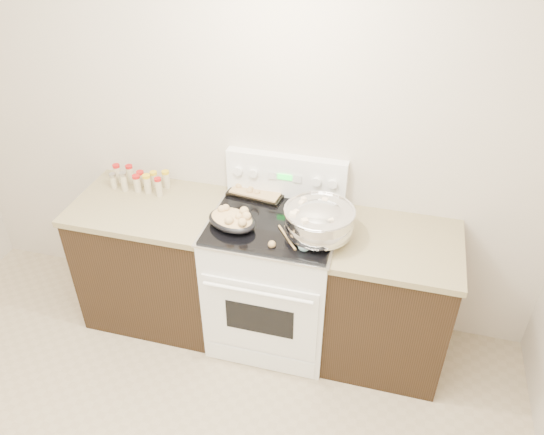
% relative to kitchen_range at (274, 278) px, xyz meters
% --- Properties ---
extents(room_shell, '(4.10, 3.60, 2.75)m').
position_rel_kitchen_range_xyz_m(room_shell, '(-0.35, -1.42, 1.21)').
color(room_shell, beige).
rests_on(room_shell, ground).
extents(counter_left, '(0.93, 0.67, 0.92)m').
position_rel_kitchen_range_xyz_m(counter_left, '(-0.83, 0.01, -0.03)').
color(counter_left, black).
rests_on(counter_left, ground).
extents(counter_right, '(0.73, 0.67, 0.92)m').
position_rel_kitchen_range_xyz_m(counter_right, '(0.73, 0.01, -0.03)').
color(counter_right, black).
rests_on(counter_right, ground).
extents(kitchen_range, '(0.78, 0.73, 1.22)m').
position_rel_kitchen_range_xyz_m(kitchen_range, '(0.00, 0.00, 0.00)').
color(kitchen_range, white).
rests_on(kitchen_range, ground).
extents(mixing_bowl, '(0.49, 0.49, 0.24)m').
position_rel_kitchen_range_xyz_m(mixing_bowl, '(0.28, -0.08, 0.55)').
color(mixing_bowl, silver).
rests_on(mixing_bowl, kitchen_range).
extents(roasting_pan, '(0.36, 0.31, 0.11)m').
position_rel_kitchen_range_xyz_m(roasting_pan, '(-0.22, -0.12, 0.50)').
color(roasting_pan, black).
rests_on(roasting_pan, kitchen_range).
extents(baking_sheet, '(0.38, 0.29, 0.06)m').
position_rel_kitchen_range_xyz_m(baking_sheet, '(-0.18, 0.28, 0.47)').
color(baking_sheet, black).
rests_on(baking_sheet, kitchen_range).
extents(wooden_spoon, '(0.16, 0.21, 0.04)m').
position_rel_kitchen_range_xyz_m(wooden_spoon, '(0.07, -0.21, 0.46)').
color(wooden_spoon, tan).
rests_on(wooden_spoon, kitchen_range).
extents(blue_ladle, '(0.11, 0.26, 0.09)m').
position_rel_kitchen_range_xyz_m(blue_ladle, '(0.23, -0.21, 0.48)').
color(blue_ladle, '#92C9DB').
rests_on(blue_ladle, kitchen_range).
extents(spice_jars, '(0.39, 0.16, 0.13)m').
position_rel_kitchen_range_xyz_m(spice_jars, '(-0.95, 0.16, 0.49)').
color(spice_jars, '#BFB28C').
rests_on(spice_jars, counter_left).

